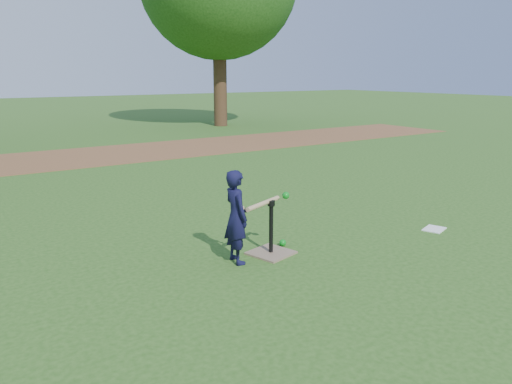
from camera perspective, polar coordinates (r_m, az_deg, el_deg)
ground at (r=5.85m, az=-0.83°, el=-6.17°), size 80.00×80.00×0.00m
dirt_strip at (r=12.64m, az=-19.69°, el=3.76°), size 24.00×3.00×0.01m
child at (r=5.23m, az=-2.28°, el=-2.85°), size 0.28×0.39×1.00m
wiffle_ball_ground at (r=5.84m, az=3.06°, el=-5.81°), size 0.08×0.08×0.08m
clipboard at (r=6.84m, az=19.69°, el=-4.01°), size 0.36×0.31×0.01m
batting_tee at (r=5.57m, az=1.72°, el=-6.01°), size 0.53×0.53×0.61m
swing_action at (r=5.35m, az=1.14°, el=-1.18°), size 0.66×0.28×0.13m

